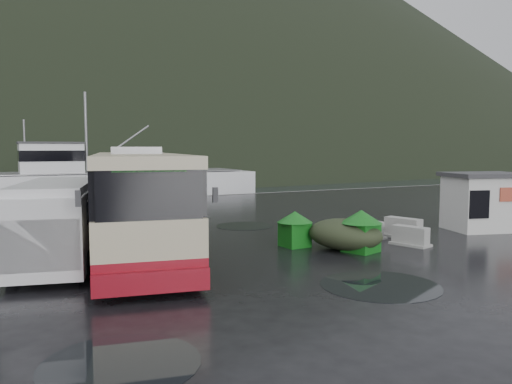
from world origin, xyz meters
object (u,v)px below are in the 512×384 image
coach_bus (138,249)px  ticket_kiosk (483,230)px  fishing_trawler (122,192)px  jersey_barrier_a (370,237)px  white_van (59,265)px  dome_tent (344,250)px  jersey_barrier_c (403,237)px  waste_bin_right (361,252)px  waste_bin_left (295,246)px  jersey_barrier_b (410,245)px

coach_bus → ticket_kiosk: size_ratio=4.00×
fishing_trawler → jersey_barrier_a: bearing=-80.3°
ticket_kiosk → white_van: bearing=-168.2°
dome_tent → jersey_barrier_c: 3.83m
jersey_barrier_c → white_van: bearing=174.3°
waste_bin_right → jersey_barrier_c: size_ratio=0.92×
coach_bus → waste_bin_left: 5.83m
coach_bus → jersey_barrier_c: size_ratio=8.18×
waste_bin_left → jersey_barrier_a: (3.87, 0.28, 0.00)m
dome_tent → fishing_trawler: bearing=93.7°
waste_bin_right → waste_bin_left: bearing=129.8°
white_van → ticket_kiosk: 17.95m
coach_bus → jersey_barrier_a: coach_bus is taller
coach_bus → jersey_barrier_a: 9.47m
white_van → jersey_barrier_a: white_van is taller
waste_bin_left → jersey_barrier_c: waste_bin_left is taller
waste_bin_right → fishing_trawler: bearing=94.2°
waste_bin_left → jersey_barrier_b: waste_bin_left is taller
fishing_trawler → waste_bin_left: bearing=-88.5°
dome_tent → jersey_barrier_c: dome_tent is taller
white_van → dome_tent: size_ratio=2.21×
dome_tent → coach_bus: bearing=152.1°
coach_bus → jersey_barrier_b: coach_bus is taller
jersey_barrier_a → white_van: bearing=177.1°
dome_tent → jersey_barrier_a: bearing=32.3°
dome_tent → jersey_barrier_b: (2.73, -0.51, 0.00)m
jersey_barrier_b → ticket_kiosk: bearing=11.9°
dome_tent → ticket_kiosk: ticket_kiosk is taller
coach_bus → waste_bin_left: (5.40, -2.21, 0.00)m
waste_bin_left → jersey_barrier_b: size_ratio=0.91×
ticket_kiosk → jersey_barrier_c: 4.61m
jersey_barrier_b → fishing_trawler: (-4.59, 28.98, 0.00)m
jersey_barrier_a → waste_bin_left: bearing=-175.9°
dome_tent → fishing_trawler: (-1.86, 28.47, 0.00)m
waste_bin_right → dome_tent: waste_bin_right is taller
ticket_kiosk → jersey_barrier_c: ticket_kiosk is taller
jersey_barrier_c → waste_bin_right: bearing=-156.7°
coach_bus → jersey_barrier_b: size_ratio=9.10×
jersey_barrier_c → fishing_trawler: bearing=101.5°
waste_bin_right → jersey_barrier_b: bearing=1.4°
jersey_barrier_b → fishing_trawler: size_ratio=0.06×
waste_bin_left → white_van: bearing=173.9°
waste_bin_left → dome_tent: bearing=-45.7°
dome_tent → jersey_barrier_a: dome_tent is taller
white_van → coach_bus: bearing=39.0°
jersey_barrier_c → fishing_trawler: size_ratio=0.07×
jersey_barrier_b → waste_bin_left: bearing=155.4°
ticket_kiosk → jersey_barrier_a: (-5.77, 0.95, 0.00)m
coach_bus → ticket_kiosk: (15.04, -2.89, 0.00)m
waste_bin_right → dome_tent: 0.64m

